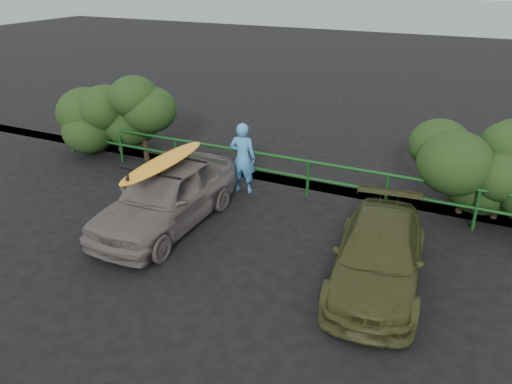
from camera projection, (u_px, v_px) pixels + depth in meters
ground at (162, 292)px, 9.22m from camera, size 80.00×80.00×0.00m
ocean at (462, 15)px, 58.40m from camera, size 200.00×200.00×0.00m
guardrail at (272, 173)px, 13.10m from camera, size 14.00×0.08×1.04m
shrub_left at (132, 119)px, 15.00m from camera, size 3.20×2.40×2.52m
shrub_right at (483, 175)px, 11.28m from camera, size 3.20×2.40×2.33m
sedan at (166, 196)px, 11.30m from camera, size 1.76×4.31×1.47m
olive_vehicle at (378, 256)px, 9.29m from camera, size 2.08×4.12×1.15m
man at (243, 158)px, 12.91m from camera, size 0.75×0.56×1.88m
roof_rack at (164, 165)px, 10.99m from camera, size 1.57×1.11×0.05m
surfboard at (164, 162)px, 10.96m from camera, size 0.63×2.96×0.09m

